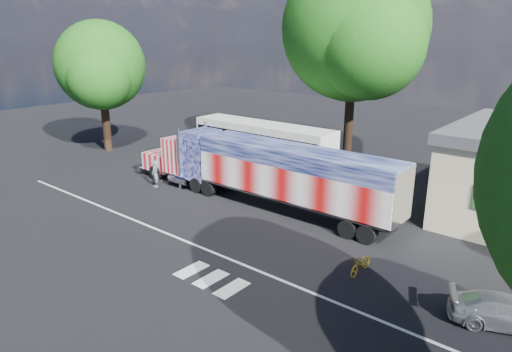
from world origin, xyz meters
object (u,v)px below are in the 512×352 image
Objects in this scene: parked_car at (506,312)px; tree_n_mid at (356,29)px; tree_w_a at (101,66)px; semi_truck at (262,170)px; coach_bus at (263,145)px; woman at (155,174)px; bicycle at (361,264)px.

tree_n_mid is (-14.90, 15.85, 9.74)m from parked_car.
tree_w_a is at bearing -151.20° from tree_n_mid.
tree_n_mid reaches higher than tree_w_a.
tree_w_a reaches higher than semi_truck.
coach_bus is 3.11× the size of parked_car.
tree_w_a reaches higher than parked_car.
coach_bus is 15.70m from tree_w_a.
coach_bus is 21.86m from parked_car.
coach_bus is 0.75× the size of tree_n_mid.
tree_w_a is (-18.93, 1.74, 5.20)m from semi_truck.
semi_truck is at bearing -87.23° from tree_n_mid.
tree_w_a is at bearing 57.44° from parked_car.
tree_w_a is at bearing -162.17° from coach_bus.
woman is at bearing 62.16° from parked_car.
tree_n_mid is at bearing 120.63° from bicycle.
semi_truck is 10.71× the size of woman.
semi_truck reaches higher than coach_bus.
bicycle is at bearing -59.59° from tree_n_mid.
woman is 0.11× the size of tree_n_mid.
bicycle is (-5.68, 0.15, -0.12)m from parked_car.
tree_n_mid reaches higher than semi_truck.
parked_car is (19.27, -10.26, -1.24)m from coach_bus.
semi_truck is 1.75× the size of tree_w_a.
woman is (-7.57, -2.06, -1.23)m from semi_truck.
tree_w_a is (-13.99, -4.50, 5.54)m from coach_bus.
semi_truck is at bearing 156.10° from bicycle.
semi_truck reaches higher than parked_car.
tree_w_a is (-18.36, -10.09, -2.97)m from tree_n_mid.
woman reaches higher than bicycle.
tree_w_a is at bearing 177.05° from woman.
bicycle is at bearing -24.11° from semi_truck.
semi_truck is 14.96m from parked_car.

